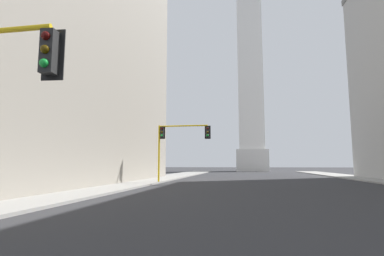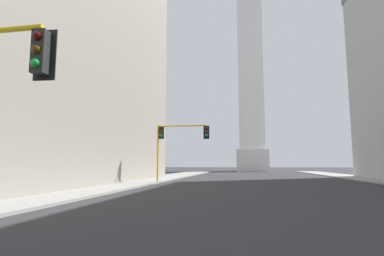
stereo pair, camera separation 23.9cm
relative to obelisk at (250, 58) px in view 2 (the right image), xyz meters
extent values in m
cube|color=gray|center=(-12.95, -53.09, -31.77)|extent=(5.00, 99.55, 0.15)
cube|color=gray|center=(-24.49, -58.49, -15.95)|extent=(21.68, 37.18, 31.78)
cube|color=silver|center=(0.00, 0.00, -28.96)|extent=(8.36, 8.36, 5.77)
cube|color=white|center=(0.00, 0.00, 0.62)|extent=(6.69, 6.69, 53.39)
cube|color=black|center=(-6.93, -76.69, -27.25)|extent=(0.36, 0.36, 1.10)
cube|color=black|center=(-6.95, -76.51, -27.25)|extent=(0.58, 0.07, 1.32)
sphere|color=#410907|center=(-6.92, -76.88, -26.91)|extent=(0.22, 0.22, 0.22)
sphere|color=#483506|center=(-6.92, -76.88, -27.25)|extent=(0.22, 0.22, 0.22)
sphere|color=green|center=(-6.92, -76.88, -27.59)|extent=(0.22, 0.22, 0.22)
cylinder|color=yellow|center=(-10.65, -53.95, -28.95)|extent=(0.18, 0.18, 5.79)
cylinder|color=#262626|center=(-10.65, -53.95, -31.79)|extent=(0.40, 0.40, 0.10)
cube|color=black|center=(-10.36, -53.95, -26.76)|extent=(0.37, 0.37, 1.10)
cube|color=black|center=(-10.38, -53.77, -26.76)|extent=(0.58, 0.09, 1.32)
sphere|color=#410907|center=(-10.34, -54.14, -26.42)|extent=(0.22, 0.22, 0.22)
sphere|color=#483506|center=(-10.34, -54.14, -26.76)|extent=(0.22, 0.22, 0.22)
sphere|color=green|center=(-10.34, -54.14, -27.10)|extent=(0.22, 0.22, 0.22)
cylinder|color=yellow|center=(-8.18, -53.95, -26.16)|extent=(4.93, 0.14, 0.14)
sphere|color=yellow|center=(-10.65, -53.95, -26.16)|extent=(0.18, 0.18, 0.18)
cube|color=black|center=(-5.72, -53.95, -26.83)|extent=(0.37, 0.37, 1.10)
cube|color=black|center=(-5.74, -53.77, -26.83)|extent=(0.58, 0.09, 1.32)
sphere|color=#410907|center=(-5.70, -54.14, -26.49)|extent=(0.22, 0.22, 0.22)
sphere|color=#483506|center=(-5.70, -54.14, -26.83)|extent=(0.22, 0.22, 0.22)
sphere|color=green|center=(-5.70, -54.14, -27.17)|extent=(0.22, 0.22, 0.22)
camera|label=1|loc=(-2.28, -83.06, -29.99)|focal=28.00mm
camera|label=2|loc=(-2.04, -83.02, -29.99)|focal=28.00mm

